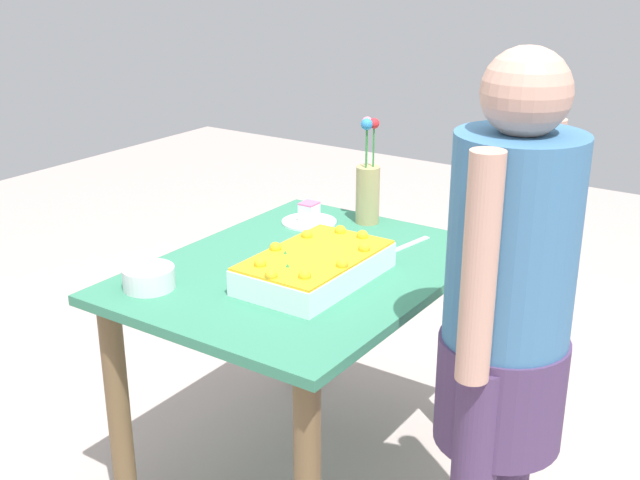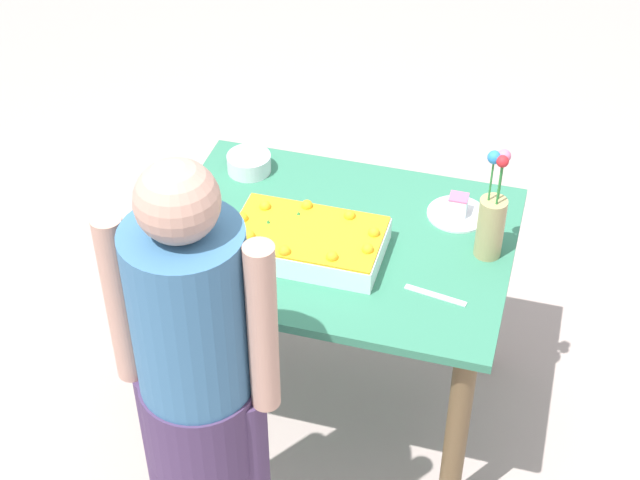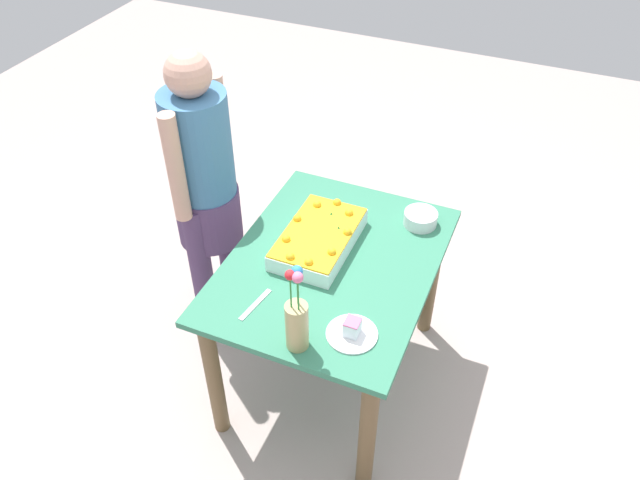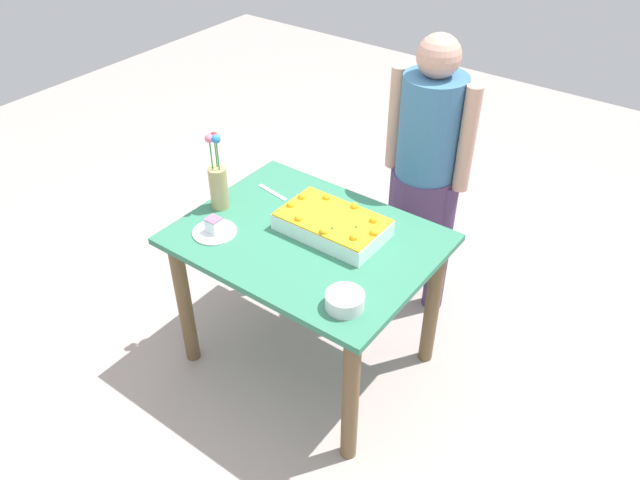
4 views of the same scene
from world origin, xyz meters
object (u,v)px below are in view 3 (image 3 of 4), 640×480
(person_standing, at_px, (204,181))
(sheet_cake, at_px, (319,238))
(flower_vase, at_px, (297,321))
(cake_knife, at_px, (255,304))
(serving_plate_with_slice, at_px, (352,331))
(fruit_bowl, at_px, (420,218))

(person_standing, bearing_deg, sheet_cake, -10.27)
(flower_vase, relative_size, person_standing, 0.25)
(cake_knife, bearing_deg, flower_vase, 72.97)
(serving_plate_with_slice, bearing_deg, fruit_bowl, -4.10)
(cake_knife, bearing_deg, serving_plate_with_slice, 100.11)
(flower_vase, relative_size, fruit_bowl, 2.52)
(cake_knife, distance_m, flower_vase, 0.29)
(flower_vase, bearing_deg, serving_plate_with_slice, -53.88)
(fruit_bowl, bearing_deg, flower_vase, 165.58)
(sheet_cake, distance_m, person_standing, 0.64)
(sheet_cake, distance_m, flower_vase, 0.56)
(sheet_cake, height_order, flower_vase, flower_vase)
(fruit_bowl, bearing_deg, sheet_cake, 131.12)
(sheet_cake, height_order, person_standing, person_standing)
(flower_vase, distance_m, fruit_bowl, 0.88)
(cake_knife, xyz_separation_m, fruit_bowl, (0.73, -0.45, 0.03))
(person_standing, bearing_deg, serving_plate_with_slice, -29.30)
(serving_plate_with_slice, height_order, person_standing, person_standing)
(cake_knife, height_order, flower_vase, flower_vase)
(sheet_cake, bearing_deg, fruit_bowl, -48.88)
(sheet_cake, xyz_separation_m, cake_knife, (-0.42, 0.09, -0.04))
(sheet_cake, relative_size, flower_vase, 1.23)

